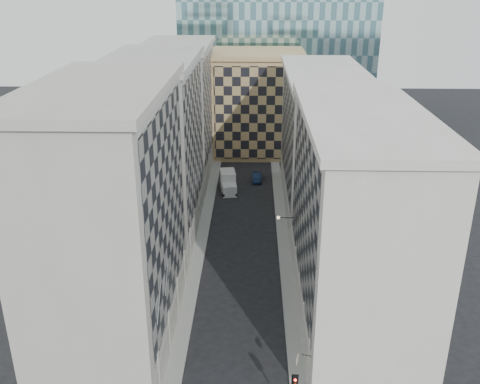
# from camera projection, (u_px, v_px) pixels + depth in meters

# --- Properties ---
(sidewalk_west) EXTENTS (1.50, 100.00, 0.15)m
(sidewalk_west) POSITION_uv_depth(u_px,v_px,m) (201.00, 240.00, 68.31)
(sidewalk_west) COLOR gray
(sidewalk_west) RESTS_ON ground
(sidewalk_east) EXTENTS (1.50, 100.00, 0.15)m
(sidewalk_east) POSITION_uv_depth(u_px,v_px,m) (283.00, 241.00, 68.06)
(sidewalk_east) COLOR gray
(sidewalk_east) RESTS_ON ground
(bldg_left_a) EXTENTS (10.80, 22.80, 23.70)m
(bldg_left_a) POSITION_uv_depth(u_px,v_px,m) (113.00, 220.00, 46.42)
(bldg_left_a) COLOR #A5A095
(bldg_left_a) RESTS_ON ground
(bldg_left_b) EXTENTS (10.80, 22.80, 22.70)m
(bldg_left_b) POSITION_uv_depth(u_px,v_px,m) (156.00, 149.00, 66.97)
(bldg_left_b) COLOR #9B988F
(bldg_left_b) RESTS_ON ground
(bldg_left_c) EXTENTS (10.80, 22.80, 21.70)m
(bldg_left_c) POSITION_uv_depth(u_px,v_px,m) (179.00, 111.00, 87.52)
(bldg_left_c) COLOR #A5A095
(bldg_left_c) RESTS_ON ground
(bldg_right_a) EXTENTS (10.80, 26.80, 20.70)m
(bldg_right_a) POSITION_uv_depth(u_px,v_px,m) (355.00, 219.00, 50.16)
(bldg_right_a) COLOR beige
(bldg_right_a) RESTS_ON ground
(bldg_right_b) EXTENTS (10.80, 28.80, 19.70)m
(bldg_right_b) POSITION_uv_depth(u_px,v_px,m) (321.00, 141.00, 75.33)
(bldg_right_b) COLOR beige
(bldg_right_b) RESTS_ON ground
(tan_block) EXTENTS (16.80, 14.80, 18.80)m
(tan_block) POSITION_uv_depth(u_px,v_px,m) (258.00, 103.00, 99.67)
(tan_block) COLOR tan
(tan_block) RESTS_ON ground
(church_tower) EXTENTS (7.20, 7.20, 51.50)m
(church_tower) POSITION_uv_depth(u_px,v_px,m) (248.00, 0.00, 106.15)
(church_tower) COLOR #312B26
(church_tower) RESTS_ON ground
(flagpoles_left) EXTENTS (0.10, 6.33, 2.33)m
(flagpoles_left) POSITION_uv_depth(u_px,v_px,m) (163.00, 290.00, 43.12)
(flagpoles_left) COLOR gray
(flagpoles_left) RESTS_ON ground
(bracket_lamp) EXTENTS (1.98, 0.36, 0.36)m
(bracket_lamp) POSITION_uv_depth(u_px,v_px,m) (280.00, 218.00, 60.21)
(bracket_lamp) COLOR black
(bracket_lamp) RESTS_ON ground
(box_truck) EXTENTS (2.97, 5.77, 3.03)m
(box_truck) POSITION_uv_depth(u_px,v_px,m) (228.00, 183.00, 83.72)
(box_truck) COLOR silver
(box_truck) RESTS_ON ground
(dark_car) EXTENTS (1.49, 4.14, 1.36)m
(dark_car) POSITION_uv_depth(u_px,v_px,m) (257.00, 177.00, 87.87)
(dark_car) COLOR #101C3A
(dark_car) RESTS_ON ground
(shop_sign) EXTENTS (1.17, 0.64, 0.72)m
(shop_sign) POSITION_uv_depth(u_px,v_px,m) (298.00, 359.00, 41.65)
(shop_sign) COLOR black
(shop_sign) RESTS_ON ground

